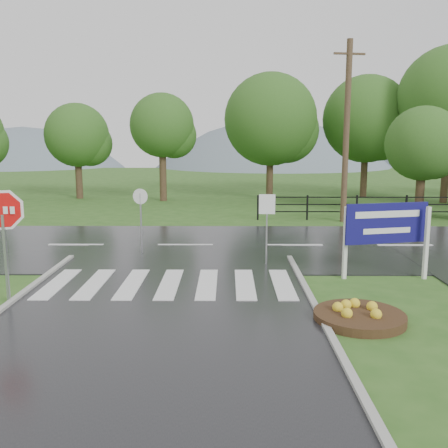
{
  "coord_description": "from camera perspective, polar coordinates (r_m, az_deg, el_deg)",
  "views": [
    {
      "loc": [
        1.53,
        -7.78,
        3.86
      ],
      "look_at": [
        1.44,
        6.0,
        1.5
      ],
      "focal_mm": 40.0,
      "sensor_mm": 36.0,
      "label": 1
    }
  ],
  "objects": [
    {
      "name": "ground",
      "position": [
        8.82,
        -10.07,
        -16.39
      ],
      "size": [
        120.0,
        120.0,
        0.0
      ],
      "primitive_type": "plane",
      "color": "#2F5A1E",
      "rests_on": "ground"
    },
    {
      "name": "main_road",
      "position": [
        18.26,
        -4.43,
        -2.52
      ],
      "size": [
        90.0,
        8.0,
        0.04
      ],
      "primitive_type": "cube",
      "color": "black",
      "rests_on": "ground"
    },
    {
      "name": "crosswalk",
      "position": [
        13.42,
        -6.22,
        -6.79
      ],
      "size": [
        6.5,
        2.8,
        0.02
      ],
      "color": "silver",
      "rests_on": "ground"
    },
    {
      "name": "fence_west",
      "position": [
        24.78,
        14.93,
        2.11
      ],
      "size": [
        9.58,
        0.08,
        1.2
      ],
      "color": "black",
      "rests_on": "ground"
    },
    {
      "name": "hills",
      "position": [
        75.34,
        1.88,
        -5.22
      ],
      "size": [
        102.0,
        48.0,
        48.0
      ],
      "color": "slate",
      "rests_on": "ground"
    },
    {
      "name": "treeline",
      "position": [
        32.02,
        -0.56,
        2.78
      ],
      "size": [
        83.2,
        5.2,
        10.0
      ],
      "color": "#28551A",
      "rests_on": "ground"
    },
    {
      "name": "stop_sign",
      "position": [
        12.57,
        -23.93,
        0.34
      ],
      "size": [
        1.22,
        0.41,
        2.88
      ],
      "color": "#939399",
      "rests_on": "ground"
    },
    {
      "name": "estate_billboard",
      "position": [
        14.39,
        18.11,
        -0.33
      ],
      "size": [
        2.39,
        0.62,
        2.13
      ],
      "color": "silver",
      "rests_on": "ground"
    },
    {
      "name": "flower_bed",
      "position": [
        11.2,
        15.23,
        -10.01
      ],
      "size": [
        1.95,
        1.95,
        0.39
      ],
      "color": "#332111",
      "rests_on": "ground"
    },
    {
      "name": "reg_sign_small",
      "position": [
        15.18,
        4.92,
        0.96
      ],
      "size": [
        0.49,
        0.06,
        2.21
      ],
      "color": "#939399",
      "rests_on": "ground"
    },
    {
      "name": "reg_sign_round",
      "position": [
        16.82,
        -9.49,
        1.23
      ],
      "size": [
        0.51,
        0.16,
        2.24
      ],
      "color": "#939399",
      "rests_on": "ground"
    },
    {
      "name": "utility_pole_east",
      "position": [
        23.91,
        13.82,
        10.24
      ],
      "size": [
        1.47,
        0.31,
        8.26
      ],
      "color": "#473523",
      "rests_on": "ground"
    },
    {
      "name": "entrance_tree_left",
      "position": [
        27.11,
        21.8,
        8.5
      ],
      "size": [
        3.71,
        3.71,
        5.49
      ],
      "color": "#3D2B1C",
      "rests_on": "ground"
    }
  ]
}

